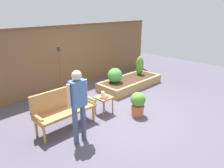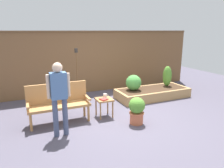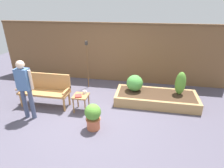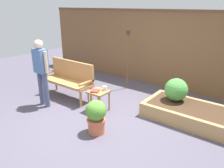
{
  "view_description": "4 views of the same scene",
  "coord_description": "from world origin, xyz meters",
  "px_view_note": "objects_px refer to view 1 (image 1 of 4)",
  "views": [
    {
      "loc": [
        -3.74,
        -3.52,
        2.67
      ],
      "look_at": [
        0.07,
        0.31,
        0.73
      ],
      "focal_mm": 33.95,
      "sensor_mm": 36.0,
      "label": 1
    },
    {
      "loc": [
        -2.17,
        -4.49,
        2.17
      ],
      "look_at": [
        -0.04,
        0.35,
        0.82
      ],
      "focal_mm": 33.71,
      "sensor_mm": 36.0,
      "label": 2
    },
    {
      "loc": [
        1.34,
        -3.91,
        2.77
      ],
      "look_at": [
        0.55,
        0.32,
        0.85
      ],
      "focal_mm": 29.2,
      "sensor_mm": 36.0,
      "label": 3
    },
    {
      "loc": [
        2.65,
        -3.14,
        2.29
      ],
      "look_at": [
        -0.11,
        0.47,
        0.62
      ],
      "focal_mm": 35.2,
      "sensor_mm": 36.0,
      "label": 4
    }
  ],
  "objects_px": {
    "cup_on_table": "(103,93)",
    "side_table": "(104,100)",
    "person_by_bench": "(78,101)",
    "shrub_far_corner": "(140,65)",
    "book_on_table": "(104,97)",
    "tiki_torch": "(60,64)",
    "shrub_near_bench": "(115,75)",
    "garden_bench": "(63,106)",
    "potted_boxwood": "(138,103)"
  },
  "relations": [
    {
      "from": "cup_on_table",
      "to": "garden_bench",
      "type": "bearing_deg",
      "value": 177.92
    },
    {
      "from": "shrub_near_bench",
      "to": "book_on_table",
      "type": "bearing_deg",
      "value": -144.56
    },
    {
      "from": "shrub_far_corner",
      "to": "person_by_bench",
      "type": "xyz_separation_m",
      "value": [
        -3.91,
        -1.51,
        0.29
      ]
    },
    {
      "from": "tiki_torch",
      "to": "person_by_bench",
      "type": "bearing_deg",
      "value": -113.48
    },
    {
      "from": "book_on_table",
      "to": "shrub_near_bench",
      "type": "distance_m",
      "value": 1.75
    },
    {
      "from": "person_by_bench",
      "to": "shrub_near_bench",
      "type": "bearing_deg",
      "value": 30.27
    },
    {
      "from": "garden_bench",
      "to": "potted_boxwood",
      "type": "relative_size",
      "value": 2.21
    },
    {
      "from": "side_table",
      "to": "garden_bench",
      "type": "bearing_deg",
      "value": 171.86
    },
    {
      "from": "shrub_near_bench",
      "to": "garden_bench",
      "type": "bearing_deg",
      "value": -162.57
    },
    {
      "from": "potted_boxwood",
      "to": "shrub_near_bench",
      "type": "relative_size",
      "value": 1.32
    },
    {
      "from": "side_table",
      "to": "person_by_bench",
      "type": "xyz_separation_m",
      "value": [
        -1.21,
        -0.57,
        0.54
      ]
    },
    {
      "from": "book_on_table",
      "to": "garden_bench",
      "type": "bearing_deg",
      "value": 146.39
    },
    {
      "from": "book_on_table",
      "to": "tiki_torch",
      "type": "relative_size",
      "value": 0.11
    },
    {
      "from": "shrub_far_corner",
      "to": "tiki_torch",
      "type": "distance_m",
      "value": 3.09
    },
    {
      "from": "shrub_near_bench",
      "to": "shrub_far_corner",
      "type": "bearing_deg",
      "value": 0.0
    },
    {
      "from": "garden_bench",
      "to": "person_by_bench",
      "type": "xyz_separation_m",
      "value": [
        -0.09,
        -0.73,
        0.39
      ]
    },
    {
      "from": "shrub_near_bench",
      "to": "shrub_far_corner",
      "type": "distance_m",
      "value": 1.32
    },
    {
      "from": "shrub_far_corner",
      "to": "potted_boxwood",
      "type": "bearing_deg",
      "value": -142.5
    },
    {
      "from": "garden_bench",
      "to": "shrub_far_corner",
      "type": "distance_m",
      "value": 3.9
    },
    {
      "from": "cup_on_table",
      "to": "person_by_bench",
      "type": "distance_m",
      "value": 1.51
    },
    {
      "from": "side_table",
      "to": "person_by_bench",
      "type": "relative_size",
      "value": 0.31
    },
    {
      "from": "garden_bench",
      "to": "cup_on_table",
      "type": "xyz_separation_m",
      "value": [
        1.2,
        -0.04,
        -0.02
      ]
    },
    {
      "from": "potted_boxwood",
      "to": "tiki_torch",
      "type": "xyz_separation_m",
      "value": [
        -0.83,
        2.27,
        0.78
      ]
    },
    {
      "from": "garden_bench",
      "to": "tiki_torch",
      "type": "relative_size",
      "value": 0.88
    },
    {
      "from": "side_table",
      "to": "cup_on_table",
      "type": "bearing_deg",
      "value": 56.94
    },
    {
      "from": "cup_on_table",
      "to": "book_on_table",
      "type": "bearing_deg",
      "value": -121.95
    },
    {
      "from": "side_table",
      "to": "tiki_torch",
      "type": "height_order",
      "value": "tiki_torch"
    },
    {
      "from": "garden_bench",
      "to": "person_by_bench",
      "type": "height_order",
      "value": "person_by_bench"
    },
    {
      "from": "potted_boxwood",
      "to": "shrub_far_corner",
      "type": "bearing_deg",
      "value": 37.5
    },
    {
      "from": "book_on_table",
      "to": "tiki_torch",
      "type": "distance_m",
      "value": 1.76
    },
    {
      "from": "book_on_table",
      "to": "tiki_torch",
      "type": "xyz_separation_m",
      "value": [
        -0.24,
        1.63,
        0.64
      ]
    },
    {
      "from": "side_table",
      "to": "shrub_far_corner",
      "type": "bearing_deg",
      "value": 19.31
    },
    {
      "from": "tiki_torch",
      "to": "person_by_bench",
      "type": "height_order",
      "value": "tiki_torch"
    },
    {
      "from": "side_table",
      "to": "cup_on_table",
      "type": "relative_size",
      "value": 3.69
    },
    {
      "from": "person_by_bench",
      "to": "tiki_torch",
      "type": "bearing_deg",
      "value": 66.52
    },
    {
      "from": "potted_boxwood",
      "to": "shrub_near_bench",
      "type": "height_order",
      "value": "shrub_near_bench"
    },
    {
      "from": "garden_bench",
      "to": "shrub_near_bench",
      "type": "xyz_separation_m",
      "value": [
        2.51,
        0.79,
        0.0
      ]
    },
    {
      "from": "shrub_near_bench",
      "to": "shrub_far_corner",
      "type": "xyz_separation_m",
      "value": [
        1.32,
        0.0,
        0.1
      ]
    },
    {
      "from": "potted_boxwood",
      "to": "person_by_bench",
      "type": "xyz_separation_m",
      "value": [
        -1.75,
        0.14,
        0.58
      ]
    },
    {
      "from": "book_on_table",
      "to": "cup_on_table",
      "type": "bearing_deg",
      "value": 36.41
    },
    {
      "from": "cup_on_table",
      "to": "shrub_far_corner",
      "type": "relative_size",
      "value": 0.19
    },
    {
      "from": "book_on_table",
      "to": "person_by_bench",
      "type": "xyz_separation_m",
      "value": [
        -1.17,
        -0.5,
        0.44
      ]
    },
    {
      "from": "potted_boxwood",
      "to": "book_on_table",
      "type": "bearing_deg",
      "value": 132.45
    },
    {
      "from": "garden_bench",
      "to": "side_table",
      "type": "bearing_deg",
      "value": -8.14
    },
    {
      "from": "cup_on_table",
      "to": "side_table",
      "type": "bearing_deg",
      "value": -123.06
    },
    {
      "from": "potted_boxwood",
      "to": "tiki_torch",
      "type": "bearing_deg",
      "value": 110.11
    },
    {
      "from": "shrub_near_bench",
      "to": "tiki_torch",
      "type": "bearing_deg",
      "value": 159.95
    },
    {
      "from": "garden_bench",
      "to": "potted_boxwood",
      "type": "xyz_separation_m",
      "value": [
        1.67,
        -0.87,
        -0.19
      ]
    },
    {
      "from": "side_table",
      "to": "tiki_torch",
      "type": "distance_m",
      "value": 1.75
    },
    {
      "from": "cup_on_table",
      "to": "tiki_torch",
      "type": "relative_size",
      "value": 0.08
    }
  ]
}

